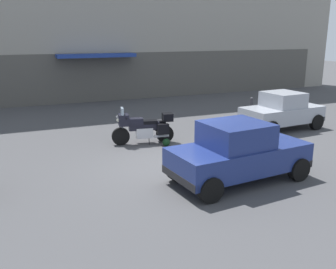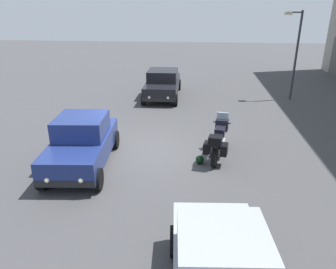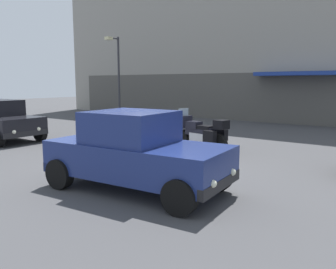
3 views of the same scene
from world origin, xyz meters
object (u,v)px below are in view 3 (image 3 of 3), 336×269
Objects in this scene: car_hatchback_near at (136,152)px; streetlamp_curbside at (117,71)px; motorcycle at (200,132)px; helmet at (206,152)px.

streetlamp_curbside reaches higher than car_hatchback_near.
motorcycle is at bearing -28.02° from streetlamp_curbside.
car_hatchback_near is at bearing -43.49° from streetlamp_curbside.
helmet is 0.07× the size of car_hatchback_near.
helmet is 10.22m from streetlamp_curbside.
car_hatchback_near reaches higher than motorcycle.
streetlamp_curbside is (-9.08, 8.61, 2.06)m from car_hatchback_near.
car_hatchback_near is 12.68m from streetlamp_curbside.
streetlamp_curbside is at bearing -17.30° from motorcycle.
car_hatchback_near is at bearing 114.96° from motorcycle.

